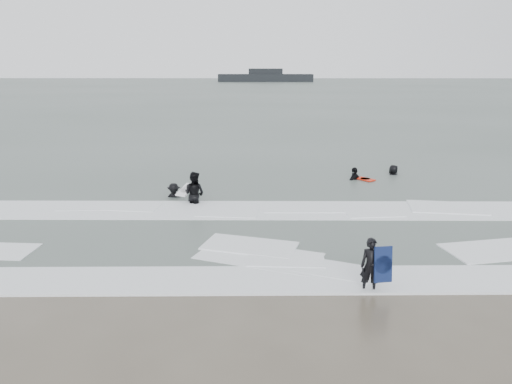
{
  "coord_description": "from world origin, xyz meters",
  "views": [
    {
      "loc": [
        0.13,
        -13.43,
        5.98
      ],
      "look_at": [
        0.0,
        5.0,
        1.1
      ],
      "focal_mm": 35.0,
      "sensor_mm": 36.0,
      "label": 1
    }
  ],
  "objects_px": {
    "surfer_right_near": "(354,180)",
    "surfer_right_far": "(393,175)",
    "surfer_centre": "(369,292)",
    "surfer_breaker": "(174,199)",
    "surfer_wading": "(195,204)",
    "vessel_horizon": "(266,77)"
  },
  "relations": [
    {
      "from": "surfer_breaker",
      "to": "surfer_right_near",
      "type": "distance_m",
      "value": 9.43
    },
    {
      "from": "surfer_wading",
      "to": "surfer_centre",
      "type": "bearing_deg",
      "value": 150.58
    },
    {
      "from": "surfer_right_far",
      "to": "surfer_centre",
      "type": "bearing_deg",
      "value": 37.18
    },
    {
      "from": "surfer_breaker",
      "to": "surfer_centre",
      "type": "bearing_deg",
      "value": -54.05
    },
    {
      "from": "surfer_centre",
      "to": "surfer_right_far",
      "type": "distance_m",
      "value": 14.55
    },
    {
      "from": "surfer_right_near",
      "to": "vessel_horizon",
      "type": "xyz_separation_m",
      "value": [
        -3.22,
        120.32,
        1.36
      ]
    },
    {
      "from": "surfer_right_near",
      "to": "surfer_right_far",
      "type": "distance_m",
      "value": 2.52
    },
    {
      "from": "surfer_right_near",
      "to": "surfer_right_far",
      "type": "height_order",
      "value": "surfer_right_near"
    },
    {
      "from": "surfer_right_near",
      "to": "surfer_centre",
      "type": "bearing_deg",
      "value": 36.31
    },
    {
      "from": "surfer_wading",
      "to": "surfer_right_near",
      "type": "xyz_separation_m",
      "value": [
        7.69,
        4.44,
        0.0
      ]
    },
    {
      "from": "surfer_breaker",
      "to": "surfer_right_near",
      "type": "bearing_deg",
      "value": 22.22
    },
    {
      "from": "surfer_centre",
      "to": "surfer_right_near",
      "type": "xyz_separation_m",
      "value": [
        1.97,
        12.83,
        0.0
      ]
    },
    {
      "from": "surfer_wading",
      "to": "vessel_horizon",
      "type": "xyz_separation_m",
      "value": [
        4.47,
        124.75,
        1.36
      ]
    },
    {
      "from": "surfer_centre",
      "to": "surfer_right_far",
      "type": "relative_size",
      "value": 0.89
    },
    {
      "from": "surfer_centre",
      "to": "surfer_breaker",
      "type": "relative_size",
      "value": 0.98
    },
    {
      "from": "surfer_centre",
      "to": "surfer_wading",
      "type": "height_order",
      "value": "surfer_wading"
    },
    {
      "from": "surfer_wading",
      "to": "surfer_right_far",
      "type": "height_order",
      "value": "surfer_wading"
    },
    {
      "from": "surfer_breaker",
      "to": "vessel_horizon",
      "type": "height_order",
      "value": "vessel_horizon"
    },
    {
      "from": "surfer_breaker",
      "to": "surfer_right_far",
      "type": "xyz_separation_m",
      "value": [
        10.99,
        4.7,
        0.0
      ]
    },
    {
      "from": "surfer_wading",
      "to": "vessel_horizon",
      "type": "relative_size",
      "value": 0.07
    },
    {
      "from": "surfer_right_far",
      "to": "vessel_horizon",
      "type": "distance_m",
      "value": 119.36
    },
    {
      "from": "surfer_breaker",
      "to": "surfer_right_near",
      "type": "relative_size",
      "value": 0.85
    }
  ]
}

